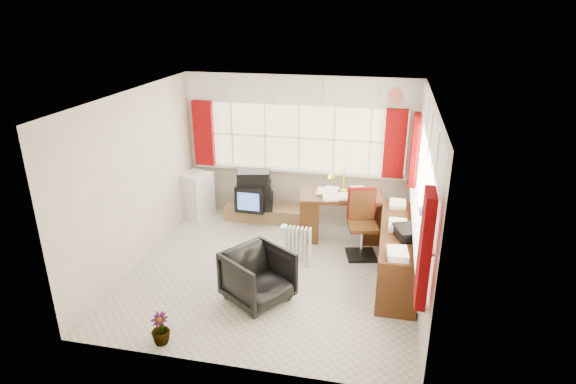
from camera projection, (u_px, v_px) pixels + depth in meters
name	position (u px, v px, depth m)	size (l,w,h in m)	color
ground	(273.00, 270.00, 6.93)	(4.00, 4.00, 0.00)	beige
room_walls	(271.00, 172.00, 6.38)	(4.00, 4.00, 4.00)	beige
window_back	(299.00, 166.00, 8.35)	(3.70, 0.12, 3.60)	#FFF3C9
window_right	(418.00, 223.00, 6.21)	(0.12, 3.70, 3.60)	#FFF3C9
curtains	(348.00, 159.00, 7.06)	(3.83, 3.83, 1.15)	#9A0808
overhead_cabinets	(354.00, 105.00, 6.81)	(3.98, 3.98, 0.48)	silver
desk	(341.00, 214.00, 7.77)	(1.40, 0.85, 0.80)	#462810
desk_lamp	(344.00, 174.00, 7.67)	(0.18, 0.16, 0.42)	#FFFD0A
task_chair	(362.00, 220.00, 7.22)	(0.52, 0.54, 1.04)	black
office_chair	(258.00, 276.00, 6.13)	(0.74, 0.76, 0.69)	black
radiator	(298.00, 249.00, 7.02)	(0.40, 0.17, 0.60)	white
credenza	(397.00, 252.00, 6.64)	(0.50, 2.00, 0.85)	#462810
file_tray	(408.00, 232.00, 6.25)	(0.31, 0.39, 0.13)	black
tv_bench	(266.00, 212.00, 8.56)	(1.40, 0.50, 0.25)	olive
crt_tv	(253.00, 197.00, 8.29)	(0.51, 0.49, 0.45)	black
hifi_stack	(254.00, 191.00, 8.31)	(0.72, 0.53, 0.68)	black
mini_fridge	(196.00, 194.00, 8.60)	(0.61, 0.62, 0.80)	white
spray_bottle_a	(267.00, 216.00, 8.37)	(0.10, 0.11, 0.27)	silver
spray_bottle_b	(301.00, 242.00, 7.58)	(0.08, 0.08, 0.17)	#91D9C9
flower_vase	(160.00, 329.00, 5.39)	(0.21, 0.21, 0.38)	black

